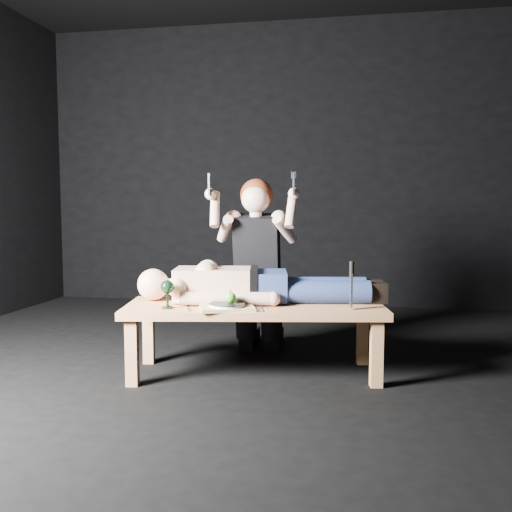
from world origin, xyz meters
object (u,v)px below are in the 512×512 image
Objects in this scene: goblet at (167,294)px; carving_knife at (351,285)px; kneeling_woman at (259,264)px; lying_man at (262,281)px; serving_tray at (227,308)px; table at (255,339)px.

goblet is 1.11m from carving_knife.
carving_knife is at bearing -44.09° from kneeling_woman.
kneeling_woman is at bearing 61.74° from goblet.
serving_tray is at bearing -125.23° from lying_man.
kneeling_woman is 0.78m from serving_tray.
goblet reaches higher than table.
kneeling_woman is at bearing 85.62° from serving_tray.
goblet is at bearing 178.67° from carving_knife.
serving_tray is at bearing 4.45° from goblet.
kneeling_woman is 4.46× the size of carving_knife.
serving_tray is at bearing -179.49° from carving_knife.
goblet is at bearing -164.04° from table.
goblet is (-0.42, -0.78, -0.11)m from kneeling_woman.
table is at bearing 25.50° from goblet.
table is at bearing -112.70° from lying_man.
lying_man is at bearing 67.30° from table.
lying_man is at bearing 64.31° from serving_tray.
kneeling_woman is (-0.10, 0.42, 0.06)m from lying_man.
table is at bearing 57.84° from serving_tray.
kneeling_woman reaches higher than carving_knife.
carving_knife reaches higher than goblet.
serving_tray is at bearing -131.70° from table.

